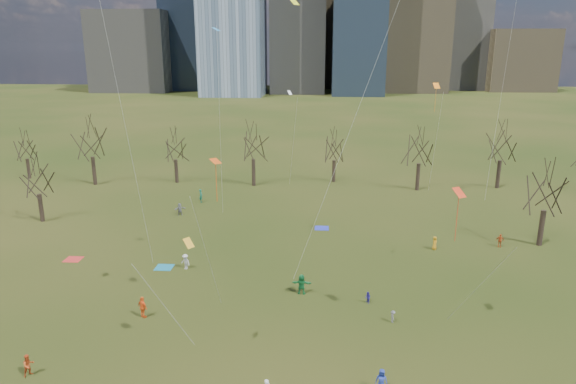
# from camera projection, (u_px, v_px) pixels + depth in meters

# --- Properties ---
(ground) EXTENTS (500.00, 500.00, 0.00)m
(ground) POSITION_uv_depth(u_px,v_px,m) (277.00, 326.00, 38.12)
(ground) COLOR black
(ground) RESTS_ON ground
(downtown_skyline) EXTENTS (212.50, 78.00, 118.00)m
(downtown_skyline) POSITION_uv_depth(u_px,v_px,m) (312.00, 3.00, 229.94)
(downtown_skyline) COLOR slate
(downtown_skyline) RESTS_ON ground
(bare_tree_row) EXTENTS (113.04, 29.80, 9.50)m
(bare_tree_row) POSITION_uv_depth(u_px,v_px,m) (299.00, 149.00, 72.21)
(bare_tree_row) COLOR black
(bare_tree_row) RESTS_ON ground
(blanket_teal) EXTENTS (1.60, 1.50, 0.03)m
(blanket_teal) POSITION_uv_depth(u_px,v_px,m) (164.00, 267.00, 48.29)
(blanket_teal) COLOR #187393
(blanket_teal) RESTS_ON ground
(blanket_navy) EXTENTS (1.60, 1.50, 0.03)m
(blanket_navy) POSITION_uv_depth(u_px,v_px,m) (322.00, 228.00, 58.78)
(blanket_navy) COLOR #2834BF
(blanket_navy) RESTS_ON ground
(blanket_crimson) EXTENTS (1.60, 1.50, 0.03)m
(blanket_crimson) POSITION_uv_depth(u_px,v_px,m) (73.00, 259.00, 50.12)
(blanket_crimson) COLOR red
(blanket_crimson) RESTS_ON ground
(person_0) EXTENTS (0.78, 0.57, 1.46)m
(person_0) POSITION_uv_depth(u_px,v_px,m) (381.00, 380.00, 30.77)
(person_0) COLOR #24379C
(person_0) RESTS_ON ground
(person_2) EXTENTS (0.88, 0.91, 1.48)m
(person_2) POSITION_uv_depth(u_px,v_px,m) (29.00, 365.00, 32.22)
(person_2) COLOR #C1481B
(person_2) RESTS_ON ground
(person_3) EXTENTS (0.43, 0.66, 0.96)m
(person_3) POSITION_uv_depth(u_px,v_px,m) (393.00, 317.00, 38.54)
(person_3) COLOR slate
(person_3) RESTS_ON ground
(person_4) EXTENTS (1.08, 0.93, 1.74)m
(person_4) POSITION_uv_depth(u_px,v_px,m) (143.00, 307.00, 39.12)
(person_4) COLOR orange
(person_4) RESTS_ON ground
(person_5) EXTENTS (1.66, 0.62, 1.75)m
(person_5) POSITION_uv_depth(u_px,v_px,m) (302.00, 284.00, 42.91)
(person_5) COLOR #1A783A
(person_5) RESTS_ON ground
(person_8) EXTENTS (0.54, 0.59, 0.98)m
(person_8) POSITION_uv_depth(u_px,v_px,m) (368.00, 298.00, 41.43)
(person_8) COLOR #2B2296
(person_8) RESTS_ON ground
(person_9) EXTENTS (1.10, 0.94, 1.47)m
(person_9) POSITION_uv_depth(u_px,v_px,m) (185.00, 262.00, 47.79)
(person_9) COLOR silver
(person_9) RESTS_ON ground
(person_10) EXTENTS (0.87, 0.47, 1.41)m
(person_10) POSITION_uv_depth(u_px,v_px,m) (500.00, 240.00, 53.12)
(person_10) COLOR #C64C1C
(person_10) RESTS_ON ground
(person_11) EXTENTS (1.46, 1.14, 1.55)m
(person_11) POSITION_uv_depth(u_px,v_px,m) (180.00, 209.00, 63.16)
(person_11) COLOR slate
(person_11) RESTS_ON ground
(person_12) EXTENTS (0.64, 0.79, 1.40)m
(person_12) POSITION_uv_depth(u_px,v_px,m) (435.00, 243.00, 52.43)
(person_12) COLOR orange
(person_12) RESTS_ON ground
(person_13) EXTENTS (0.61, 0.75, 1.79)m
(person_13) POSITION_uv_depth(u_px,v_px,m) (201.00, 196.00, 68.45)
(person_13) COLOR #17684F
(person_13) RESTS_ON ground
(kites_airborne) EXTENTS (54.16, 46.69, 32.77)m
(kites_airborne) POSITION_uv_depth(u_px,v_px,m) (329.00, 128.00, 46.18)
(kites_airborne) COLOR #E45313
(kites_airborne) RESTS_ON ground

